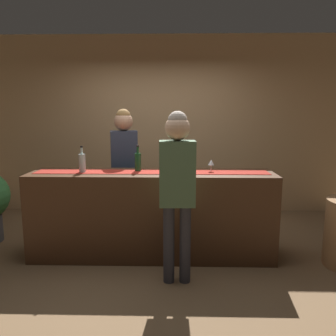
{
  "coord_description": "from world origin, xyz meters",
  "views": [
    {
      "loc": [
        0.28,
        -3.75,
        1.69
      ],
      "look_at": [
        0.19,
        0.0,
        1.05
      ],
      "focal_mm": 35.86,
      "sensor_mm": 36.0,
      "label": 1
    }
  ],
  "objects": [
    {
      "name": "bartender",
      "position": [
        -0.4,
        0.58,
        1.06
      ],
      "size": [
        0.37,
        0.27,
        1.72
      ],
      "rotation": [
        0.0,
        0.0,
        3.36
      ],
      "color": "#26262B",
      "rests_on": "ground"
    },
    {
      "name": "counter_runner_cloth",
      "position": [
        0.0,
        0.0,
        1.0
      ],
      "size": [
        2.64,
        0.28,
        0.01
      ],
      "primitive_type": "cube",
      "color": "maroon",
      "rests_on": "bar_counter"
    },
    {
      "name": "back_wall",
      "position": [
        0.0,
        1.9,
        1.45
      ],
      "size": [
        6.0,
        0.12,
        2.9
      ],
      "primitive_type": "cube",
      "color": "tan",
      "rests_on": "ground"
    },
    {
      "name": "ground_plane",
      "position": [
        0.0,
        0.0,
        0.0
      ],
      "size": [
        10.0,
        10.0,
        0.0
      ],
      "primitive_type": "plane",
      "color": "brown"
    },
    {
      "name": "wine_glass_mid_counter",
      "position": [
        0.68,
        0.04,
        1.11
      ],
      "size": [
        0.07,
        0.07,
        0.14
      ],
      "color": "silver",
      "rests_on": "bar_counter"
    },
    {
      "name": "bar_counter",
      "position": [
        0.0,
        0.0,
        0.5
      ],
      "size": [
        2.78,
        0.6,
        1.0
      ],
      "primitive_type": "cube",
      "color": "#472B19",
      "rests_on": "ground"
    },
    {
      "name": "wine_bottle_clear",
      "position": [
        -0.78,
        -0.03,
        1.11
      ],
      "size": [
        0.07,
        0.07,
        0.3
      ],
      "color": "#B2C6C1",
      "rests_on": "bar_counter"
    },
    {
      "name": "wine_bottle_green",
      "position": [
        -0.16,
        0.07,
        1.11
      ],
      "size": [
        0.07,
        0.07,
        0.3
      ],
      "color": "#194723",
      "rests_on": "bar_counter"
    },
    {
      "name": "wine_glass_near_customer",
      "position": [
        0.32,
        -0.11,
        1.11
      ],
      "size": [
        0.07,
        0.07,
        0.14
      ],
      "color": "silver",
      "rests_on": "bar_counter"
    },
    {
      "name": "customer_sipping",
      "position": [
        0.29,
        -0.62,
        1.04
      ],
      "size": [
        0.35,
        0.24,
        1.69
      ],
      "rotation": [
        0.0,
        0.0,
        0.03
      ],
      "color": "#33333D",
      "rests_on": "ground"
    }
  ]
}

